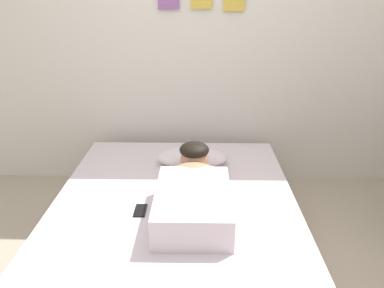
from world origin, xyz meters
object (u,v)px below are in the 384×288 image
pillow (192,158)px  cell_phone (140,210)px  person_lying (193,191)px  coffee_cup (190,169)px  bed (176,225)px

pillow → cell_phone: (-0.29, -0.67, -0.05)m
cell_phone → person_lying: bearing=11.4°
coffee_cup → cell_phone: coffee_cup is taller
person_lying → bed: bearing=140.7°
bed → coffee_cup: coffee_cup is taller
bed → person_lying: 0.34m
bed → pillow: bearing=79.2°
person_lying → cell_phone: (-0.31, -0.06, -0.10)m
bed → person_lying: bearing=-39.3°
person_lying → cell_phone: person_lying is taller
pillow → bed: bearing=-100.8°
cell_phone → bed: bearing=38.8°
coffee_cup → pillow: bearing=85.1°
pillow → person_lying: person_lying is taller
bed → person_lying: size_ratio=2.14×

